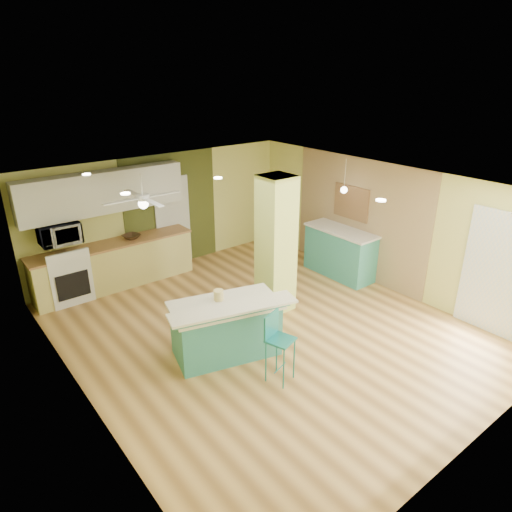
# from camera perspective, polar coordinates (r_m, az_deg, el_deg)

# --- Properties ---
(floor) EXTENTS (6.00, 7.00, 0.01)m
(floor) POSITION_cam_1_polar(r_m,az_deg,el_deg) (7.92, 1.11, -9.24)
(floor) COLOR olive
(floor) RESTS_ON ground
(ceiling) EXTENTS (6.00, 7.00, 0.01)m
(ceiling) POSITION_cam_1_polar(r_m,az_deg,el_deg) (6.93, 1.27, 8.66)
(ceiling) COLOR white
(ceiling) RESTS_ON wall_back
(wall_back) EXTENTS (6.00, 0.01, 2.50)m
(wall_back) POSITION_cam_1_polar(r_m,az_deg,el_deg) (10.12, -11.55, 5.37)
(wall_back) COLOR #D3D371
(wall_back) RESTS_ON floor
(wall_front) EXTENTS (6.00, 0.01, 2.50)m
(wall_front) POSITION_cam_1_polar(r_m,az_deg,el_deg) (5.46, 25.84, -12.44)
(wall_front) COLOR #D3D371
(wall_front) RESTS_ON floor
(wall_left) EXTENTS (0.01, 7.00, 2.50)m
(wall_left) POSITION_cam_1_polar(r_m,az_deg,el_deg) (6.09, -21.45, -7.85)
(wall_left) COLOR #D3D371
(wall_left) RESTS_ON floor
(wall_right) EXTENTS (0.01, 7.00, 2.50)m
(wall_right) POSITION_cam_1_polar(r_m,az_deg,el_deg) (9.41, 15.51, 3.68)
(wall_right) COLOR #D3D371
(wall_right) RESTS_ON floor
(wood_panel) EXTENTS (0.02, 3.40, 2.50)m
(wood_panel) POSITION_cam_1_polar(r_m,az_deg,el_deg) (9.74, 12.65, 4.60)
(wood_panel) COLOR #8C7050
(wood_panel) RESTS_ON floor
(olive_accent) EXTENTS (2.20, 0.02, 2.50)m
(olive_accent) POSITION_cam_1_polar(r_m,az_deg,el_deg) (10.19, -10.51, 5.58)
(olive_accent) COLOR #444A1D
(olive_accent) RESTS_ON floor
(interior_door) EXTENTS (0.82, 0.05, 2.00)m
(interior_door) POSITION_cam_1_polar(r_m,az_deg,el_deg) (10.24, -10.34, 4.21)
(interior_door) COLOR silver
(interior_door) RESTS_ON floor
(french_door) EXTENTS (0.04, 1.08, 2.10)m
(french_door) POSITION_cam_1_polar(r_m,az_deg,el_deg) (8.41, 27.71, -1.94)
(french_door) COLOR white
(french_door) RESTS_ON floor
(column) EXTENTS (0.55, 0.55, 2.50)m
(column) POSITION_cam_1_polar(r_m,az_deg,el_deg) (8.08, 2.50, 1.37)
(column) COLOR #D1E168
(column) RESTS_ON floor
(kitchen_run) EXTENTS (3.25, 0.63, 0.94)m
(kitchen_run) POSITION_cam_1_polar(r_m,az_deg,el_deg) (9.64, -17.20, -1.03)
(kitchen_run) COLOR #CBBF6A
(kitchen_run) RESTS_ON floor
(stove) EXTENTS (0.76, 0.66, 1.08)m
(stove) POSITION_cam_1_polar(r_m,az_deg,el_deg) (9.39, -22.51, -2.53)
(stove) COLOR white
(stove) RESTS_ON floor
(upper_cabinets) EXTENTS (3.20, 0.34, 0.80)m
(upper_cabinets) POSITION_cam_1_polar(r_m,az_deg,el_deg) (9.28, -18.53, 7.59)
(upper_cabinets) COLOR silver
(upper_cabinets) RESTS_ON wall_back
(microwave) EXTENTS (0.70, 0.48, 0.39)m
(microwave) POSITION_cam_1_polar(r_m,az_deg,el_deg) (9.08, -23.36, 2.59)
(microwave) COLOR silver
(microwave) RESTS_ON wall_back
(ceiling_fan) EXTENTS (1.41, 1.41, 0.61)m
(ceiling_fan) POSITION_cam_1_polar(r_m,az_deg,el_deg) (8.14, -13.98, 7.01)
(ceiling_fan) COLOR white
(ceiling_fan) RESTS_ON ceiling
(pendant_lamp) EXTENTS (0.14, 0.14, 0.69)m
(pendant_lamp) POSITION_cam_1_polar(r_m,az_deg,el_deg) (9.41, 10.94, 8.14)
(pendant_lamp) COLOR white
(pendant_lamp) RESTS_ON ceiling
(wall_decor) EXTENTS (0.03, 0.90, 0.70)m
(wall_decor) POSITION_cam_1_polar(r_m,az_deg,el_deg) (9.76, 11.81, 6.55)
(wall_decor) COLOR brown
(wall_decor) RESTS_ON wood_panel
(peninsula) EXTENTS (1.96, 1.42, 1.00)m
(peninsula) POSITION_cam_1_polar(r_m,az_deg,el_deg) (7.10, -3.72, -8.94)
(peninsula) COLOR teal
(peninsula) RESTS_ON floor
(bar_stool) EXTENTS (0.43, 0.43, 1.05)m
(bar_stool) POSITION_cam_1_polar(r_m,az_deg,el_deg) (6.45, 2.58, -10.03)
(bar_stool) COLOR #1B797D
(bar_stool) RESTS_ON floor
(side_counter) EXTENTS (0.68, 1.60, 1.03)m
(side_counter) POSITION_cam_1_polar(r_m,az_deg,el_deg) (9.88, 10.49, 0.50)
(side_counter) COLOR teal
(side_counter) RESTS_ON floor
(fruit_bowl) EXTENTS (0.41, 0.41, 0.08)m
(fruit_bowl) POSITION_cam_1_polar(r_m,az_deg,el_deg) (9.59, -15.31, 2.35)
(fruit_bowl) COLOR #3C2918
(fruit_bowl) RESTS_ON kitchen_run
(canister) EXTENTS (0.15, 0.15, 0.16)m
(canister) POSITION_cam_1_polar(r_m,az_deg,el_deg) (7.00, -4.70, -4.89)
(canister) COLOR yellow
(canister) RESTS_ON peninsula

